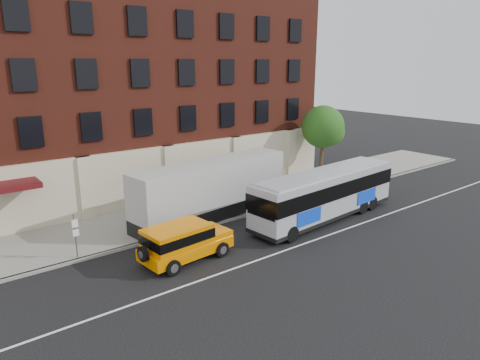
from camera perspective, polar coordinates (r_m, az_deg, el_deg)
ground at (r=23.07m, az=5.47°, el=-10.09°), size 120.00×120.00×0.00m
sidewalk at (r=29.72m, az=-6.49°, el=-4.05°), size 60.00×6.00×0.15m
kerb at (r=27.34m, az=-3.19°, el=-5.71°), size 60.00×0.25×0.15m
lane_line at (r=23.40m, az=4.62°, el=-9.68°), size 60.00×0.12×0.01m
building at (r=35.16m, az=-13.76°, el=11.14°), size 30.00×12.10×15.00m
sign_pole at (r=23.58m, az=-20.81°, el=-6.66°), size 0.30×0.20×2.50m
street_tree at (r=37.61m, az=10.89°, el=6.66°), size 3.60×3.60×6.20m
city_bus at (r=28.28m, az=11.16°, el=-1.66°), size 11.81×3.35×3.19m
yellow_suv at (r=22.37m, az=-7.55°, el=-7.89°), size 5.13×2.55×1.93m
shipping_container at (r=27.92m, az=-3.63°, el=-1.38°), size 11.55×3.75×3.78m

